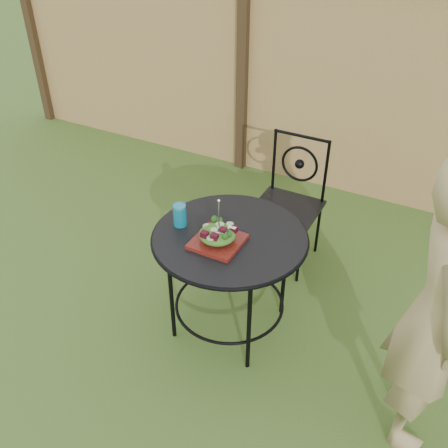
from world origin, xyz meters
The scene contains 9 objects.
ground centered at (0.00, 0.00, 0.00)m, with size 60.00×60.00×0.00m, color #2B4B18.
fence centered at (0.00, 2.19, 0.95)m, with size 8.00×0.12×1.90m.
patio_table centered at (-0.39, 0.16, 0.59)m, with size 0.92×0.92×0.72m.
patio_chair centered at (-0.35, 1.02, 0.50)m, with size 0.46×0.46×0.95m.
diner centered at (0.77, -0.01, 0.79)m, with size 0.58×0.38×1.58m, color tan.
salad_plate centered at (-0.42, 0.06, 0.74)m, with size 0.27×0.27×0.02m, color #4B0A10.
salad centered at (-0.42, 0.06, 0.79)m, with size 0.21×0.21×0.08m, color #235614.
fork centered at (-0.41, 0.06, 0.92)m, with size 0.01×0.01×0.18m, color silver.
drinking_glass centered at (-0.70, 0.12, 0.79)m, with size 0.08×0.08×0.14m, color #0D7B99.
Camera 1 is at (0.68, -1.91, 2.44)m, focal length 40.00 mm.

